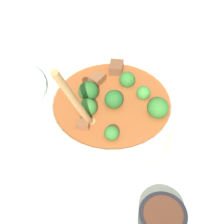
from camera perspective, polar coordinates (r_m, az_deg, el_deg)
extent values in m
plane|color=#ADBCAD|center=(0.69, 0.00, -3.84)|extent=(4.00, 4.00, 0.00)
cylinder|color=beige|center=(0.65, 0.00, -1.16)|extent=(0.26, 0.26, 0.10)
torus|color=beige|center=(0.62, 0.00, 1.85)|extent=(0.26, 0.26, 0.02)
cylinder|color=brown|center=(0.64, 0.00, 0.03)|extent=(0.24, 0.24, 0.06)
sphere|color=#235B23|center=(0.60, 0.73, 2.48)|extent=(0.04, 0.04, 0.04)
cylinder|color=#6B9956|center=(0.62, 0.71, 0.79)|extent=(0.01, 0.01, 0.02)
sphere|color=#2D6B28|center=(0.55, -0.06, -3.87)|extent=(0.03, 0.03, 0.03)
cylinder|color=#6B9956|center=(0.57, -0.06, -5.07)|extent=(0.01, 0.01, 0.01)
sphere|color=#2D6B28|center=(0.65, 2.79, 5.92)|extent=(0.03, 0.03, 0.03)
cylinder|color=#6B9956|center=(0.66, 2.71, 4.38)|extent=(0.01, 0.01, 0.02)
sphere|color=#235B23|center=(0.62, -4.32, 3.81)|extent=(0.04, 0.04, 0.04)
cylinder|color=#6B9956|center=(0.64, -4.17, 1.97)|extent=(0.01, 0.01, 0.02)
sphere|color=#387F33|center=(0.62, 5.77, 3.50)|extent=(0.03, 0.03, 0.03)
cylinder|color=#6B9956|center=(0.64, 5.63, 2.21)|extent=(0.01, 0.01, 0.01)
sphere|color=#2D6B28|center=(0.59, 8.39, 0.76)|extent=(0.04, 0.04, 0.04)
cylinder|color=#6B9956|center=(0.62, 8.08, -1.08)|extent=(0.01, 0.01, 0.02)
sphere|color=#2D6B28|center=(0.59, -4.48, 0.92)|extent=(0.03, 0.03, 0.03)
cylinder|color=#6B9956|center=(0.61, -4.34, -0.66)|extent=(0.01, 0.01, 0.02)
cube|color=brown|center=(0.68, 0.78, 8.01)|extent=(0.04, 0.04, 0.02)
cube|color=brown|center=(0.57, -5.28, -2.35)|extent=(0.03, 0.03, 0.02)
cube|color=brown|center=(0.65, -2.88, 5.87)|extent=(0.03, 0.03, 0.02)
ellipsoid|color=#A87A47|center=(0.59, -3.95, -2.01)|extent=(0.04, 0.03, 0.01)
cylinder|color=#A87A47|center=(0.51, -6.74, 1.89)|extent=(0.07, 0.04, 0.17)
cylinder|color=black|center=(0.59, 9.16, -18.52)|extent=(0.08, 0.08, 0.03)
cylinder|color=#472819|center=(0.58, 9.30, -18.08)|extent=(0.07, 0.07, 0.01)
cylinder|color=white|center=(0.82, -19.33, 3.78)|extent=(0.21, 0.21, 0.01)
torus|color=white|center=(0.82, -19.43, 4.08)|extent=(0.21, 0.21, 0.01)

